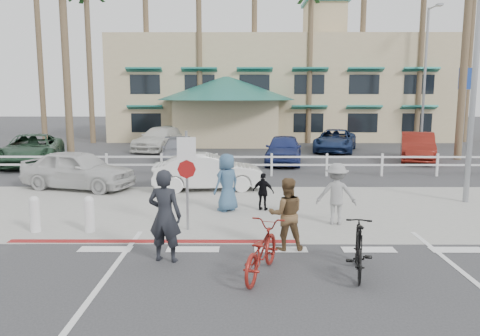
{
  "coord_description": "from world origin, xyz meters",
  "views": [
    {
      "loc": [
        -0.87,
        -9.63,
        3.48
      ],
      "look_at": [
        -0.94,
        3.15,
        1.5
      ],
      "focal_mm": 35.0,
      "sensor_mm": 36.0,
      "label": 1
    }
  ],
  "objects_px": {
    "bike_black": "(359,248)",
    "car_red_compact": "(78,170)",
    "car_white_sedan": "(208,172)",
    "sign_post": "(187,175)",
    "bike_red": "(261,250)"
  },
  "relations": [
    {
      "from": "bike_black",
      "to": "car_red_compact",
      "type": "bearing_deg",
      "value": -33.59
    },
    {
      "from": "bike_black",
      "to": "car_red_compact",
      "type": "height_order",
      "value": "car_red_compact"
    },
    {
      "from": "sign_post",
      "to": "bike_black",
      "type": "distance_m",
      "value": 4.88
    },
    {
      "from": "car_white_sedan",
      "to": "car_red_compact",
      "type": "xyz_separation_m",
      "value": [
        -4.92,
        0.15,
        0.06
      ]
    },
    {
      "from": "car_white_sedan",
      "to": "bike_red",
      "type": "bearing_deg",
      "value": -175.14
    },
    {
      "from": "bike_black",
      "to": "car_red_compact",
      "type": "xyz_separation_m",
      "value": [
        -8.46,
        8.53,
        0.2
      ]
    },
    {
      "from": "car_white_sedan",
      "to": "sign_post",
      "type": "bearing_deg",
      "value": 172.25
    },
    {
      "from": "car_red_compact",
      "to": "bike_black",
      "type": "bearing_deg",
      "value": -118.28
    },
    {
      "from": "bike_black",
      "to": "car_white_sedan",
      "type": "xyz_separation_m",
      "value": [
        -3.54,
        8.39,
        0.14
      ]
    },
    {
      "from": "sign_post",
      "to": "bike_black",
      "type": "height_order",
      "value": "sign_post"
    },
    {
      "from": "bike_red",
      "to": "bike_black",
      "type": "distance_m",
      "value": 1.92
    },
    {
      "from": "sign_post",
      "to": "car_white_sedan",
      "type": "bearing_deg",
      "value": 88.26
    },
    {
      "from": "car_red_compact",
      "to": "bike_red",
      "type": "bearing_deg",
      "value": -125.76
    },
    {
      "from": "sign_post",
      "to": "bike_black",
      "type": "xyz_separation_m",
      "value": [
        3.7,
        -3.05,
        -0.91
      ]
    },
    {
      "from": "bike_black",
      "to": "car_white_sedan",
      "type": "distance_m",
      "value": 9.1
    }
  ]
}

